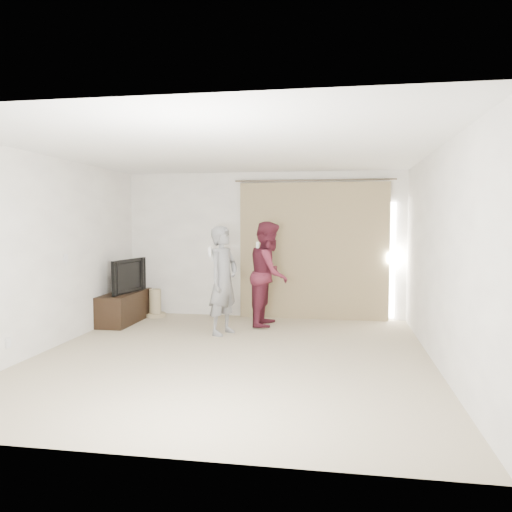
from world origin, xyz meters
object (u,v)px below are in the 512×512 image
(tv_console, at_px, (125,307))
(person_woman, at_px, (269,274))
(tv, at_px, (124,276))
(person_man, at_px, (223,280))

(tv_console, xyz_separation_m, person_woman, (2.48, 0.15, 0.61))
(tv, bearing_deg, person_woman, -78.38)
(tv, distance_m, person_man, 1.97)
(tv_console, distance_m, tv, 0.54)
(tv, relative_size, person_man, 0.60)
(tv, height_order, person_man, person_man)
(tv, distance_m, person_woman, 2.48)
(tv, xyz_separation_m, person_man, (1.88, -0.61, 0.03))
(tv_console, relative_size, tv, 1.33)
(tv, bearing_deg, tv_console, 0.00)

